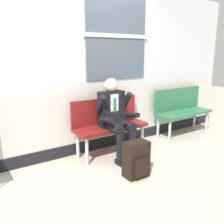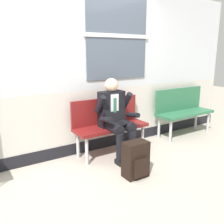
# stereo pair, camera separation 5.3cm
# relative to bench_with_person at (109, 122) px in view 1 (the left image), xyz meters

# --- Properties ---
(ground_plane) EXTENTS (18.00, 18.00, 0.00)m
(ground_plane) POSITION_rel_bench_with_person_xyz_m (-0.23, -0.33, -0.52)
(ground_plane) COLOR #B2A899
(station_wall) EXTENTS (6.36, 0.16, 2.63)m
(station_wall) POSITION_rel_bench_with_person_xyz_m (-0.23, 0.28, 0.79)
(station_wall) COLOR silver
(station_wall) RESTS_ON ground
(bench_with_person) EXTENTS (1.20, 0.42, 0.89)m
(bench_with_person) POSITION_rel_bench_with_person_xyz_m (0.00, 0.00, 0.00)
(bench_with_person) COLOR maroon
(bench_with_person) RESTS_ON ground
(bench_empty) EXTENTS (1.23, 0.42, 0.92)m
(bench_empty) POSITION_rel_bench_with_person_xyz_m (1.71, 0.00, 0.01)
(bench_empty) COLOR #2D6B47
(bench_empty) RESTS_ON ground
(person_seated) EXTENTS (0.57, 0.70, 1.22)m
(person_seated) POSITION_rel_bench_with_person_xyz_m (-0.00, -0.20, 0.13)
(person_seated) COLOR black
(person_seated) RESTS_ON ground
(backpack) EXTENTS (0.32, 0.24, 0.48)m
(backpack) POSITION_rel_bench_with_person_xyz_m (-0.14, -0.88, -0.29)
(backpack) COLOR black
(backpack) RESTS_ON ground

